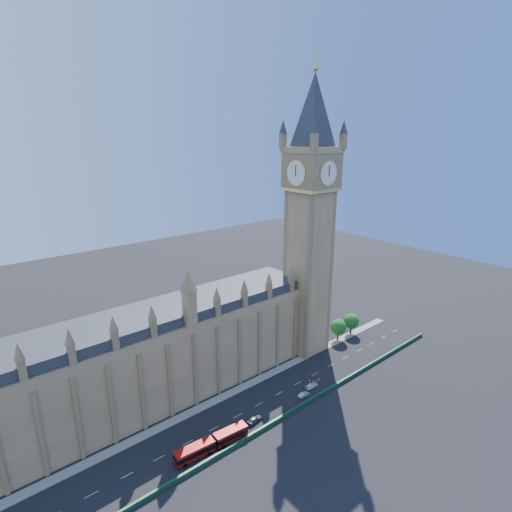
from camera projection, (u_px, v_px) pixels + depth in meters
ground at (249, 410)px, 114.01m from camera, size 400.00×400.00×0.00m
palace_westminster at (129, 366)px, 110.86m from camera, size 120.00×20.00×28.00m
elizabeth_tower at (310, 201)px, 132.06m from camera, size 20.59×20.59×105.00m
bridge_parapet at (270, 425)px, 107.22m from camera, size 160.00×0.60×1.20m
kerb_north at (229, 394)px, 120.97m from camera, size 160.00×3.00×0.16m
tree_east_near at (339, 326)px, 151.90m from camera, size 6.00×6.00×8.50m
tree_east_far at (352, 320)px, 156.81m from camera, size 6.00×6.00×8.50m
red_bus at (212, 444)px, 99.03m from camera, size 19.85×4.63×3.35m
car_grey at (254, 419)px, 108.88m from camera, size 5.06×2.55×1.65m
car_silver at (304, 394)px, 119.76m from camera, size 3.95×1.45×1.29m
car_white at (312, 386)px, 123.93m from camera, size 4.78×2.07×1.37m
cone_a at (313, 382)px, 126.47m from camera, size 0.59×0.59×0.79m
cone_b at (316, 382)px, 126.45m from camera, size 0.58×0.58×0.71m
cone_c at (318, 380)px, 127.57m from camera, size 0.58×0.58×0.75m
cone_d at (310, 381)px, 126.92m from camera, size 0.52×0.52×0.68m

